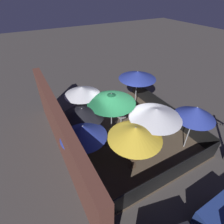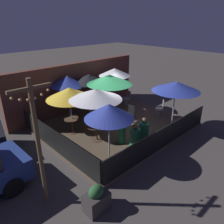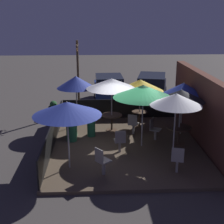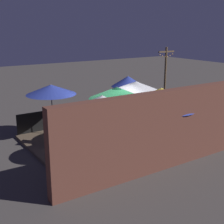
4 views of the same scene
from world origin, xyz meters
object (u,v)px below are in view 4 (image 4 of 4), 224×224
Objects in this scene: dining_table_1 at (142,142)px; patio_chair_3 at (50,132)px; patio_chair_2 at (138,127)px; planter_box at (138,106)px; parked_car_0 at (209,102)px; dining_table_2 at (135,118)px; patio_umbrella_1 at (143,105)px; patron_2 at (113,116)px; patio_umbrella_4 at (102,101)px; light_post at (165,78)px; patron_1 at (97,114)px; patio_umbrella_5 at (117,93)px; patio_umbrella_6 at (128,81)px; patio_chair_0 at (137,135)px; patron_0 at (106,113)px; patio_umbrella_7 at (172,103)px; patio_chair_4 at (94,130)px; patio_umbrella_0 at (161,94)px; dining_table_0 at (160,124)px; patio_chair_1 at (78,151)px; patio_umbrella_3 at (51,90)px; patio_umbrella_2 at (136,86)px.

patio_chair_3 is (2.43, -3.10, -0.05)m from dining_table_1.
patio_chair_2 is 4.83m from planter_box.
dining_table_2 is at bearing -2.44° from parked_car_0.
patron_2 is at bearing -106.27° from patio_umbrella_1.
patio_umbrella_4 is 7.39m from light_post.
patron_1 reaches higher than planter_box.
patio_chair_2 is (-1.27, -0.20, -1.72)m from patio_umbrella_5.
dining_table_1 is (2.37, 4.17, -1.50)m from patio_umbrella_6.
dining_table_1 is at bearing 124.50° from patron_2.
planter_box is (-2.97, -3.80, -0.24)m from patio_chair_2.
light_post is at bearing -150.19° from patio_umbrella_4.
parked_car_0 reaches higher than patio_chair_0.
patio_umbrella_6 is at bearing 86.11° from patio_chair_2.
patio_chair_2 is at bearing 88.17° from patron_0.
patio_chair_2 is (-0.02, -2.08, -1.50)m from patio_umbrella_7.
patio_umbrella_0 is at bearing -26.20° from patio_chair_4.
patron_1 is (0.57, -4.68, -1.44)m from patio_umbrella_7.
patio_umbrella_4 is at bearing 12.04° from patio_umbrella_0.
patron_2 is at bearing 10.43° from light_post.
dining_table_0 is at bearing 30.15° from patio_chair_3.
patio_umbrella_0 is 1.82× the size of patron_0.
patio_chair_1 is 0.76× the size of patron_0.
patio_chair_3 is 1.86m from patio_chair_4.
patron_1 is 1.48× the size of planter_box.
patio_chair_1 reaches higher than patio_chair_2.
patio_umbrella_3 is 1.88× the size of patron_2.
patio_chair_1 is (4.07, 1.94, -1.63)m from patio_umbrella_2.
patio_umbrella_4 is 2.24m from dining_table_1.
patio_umbrella_3 is at bearing 12.32° from planter_box.
patio_umbrella_5 is 7.18m from parked_car_0.
patron_1 is at bearing 73.87° from patio_chair_3.
patio_umbrella_4 is at bearing 44.84° from patron_1.
patio_chair_1 is (2.26, 0.84, -1.71)m from patio_umbrella_5.
patio_umbrella_1 reaches higher than patio_chair_3.
patio_umbrella_6 is at bearing -133.20° from patio_umbrella_5.
patio_umbrella_6 is 2.28m from dining_table_2.
patio_umbrella_1 is 1.83m from patio_chair_0.
patio_umbrella_4 reaches higher than parked_car_0.
patio_umbrella_4 is 3.23m from patio_chair_3.
dining_table_0 is (-0.40, 1.29, -1.57)m from patio_umbrella_2.
patio_umbrella_4 is 2.62× the size of patio_chair_1.
patio_umbrella_0 is at bearing 84.09° from patio_umbrella_6.
patio_umbrella_0 is 1.94m from patio_umbrella_7.
patio_umbrella_6 is 3.90m from patio_chair_4.
patio_chair_0 is at bearing 55.17° from dining_table_2.
dining_table_2 is at bearing -72.67° from patio_umbrella_0.
patron_0 is 0.57m from patron_1.
patio_umbrella_1 is 1.17m from patio_umbrella_7.
patron_2 is at bearing 116.24° from patio_chair_2.
dining_table_2 is (-3.08, -2.04, -1.65)m from patio_umbrella_4.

